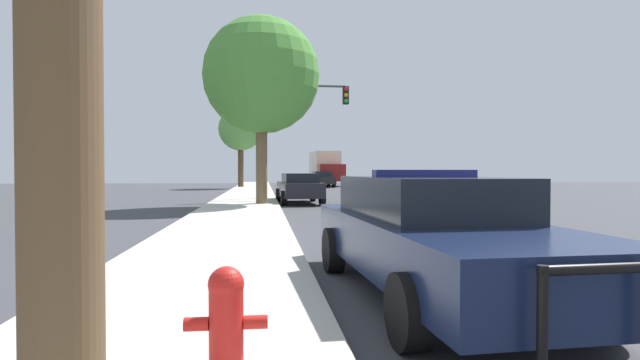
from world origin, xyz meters
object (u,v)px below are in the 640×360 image
object	(u,v)px
car_background_distant	(322,179)
car_background_midblock	(299,187)
police_car	(431,233)
tree_sidewalk_mid	(261,76)
traffic_light	(297,116)
fire_hydrant	(226,317)
tree_sidewalk_far	(241,129)
box_truck	(326,168)

from	to	relation	value
car_background_distant	car_background_midblock	xyz separation A→B (m)	(-3.61, -21.82, -0.02)
police_car	car_background_distant	distance (m)	38.97
car_background_midblock	tree_sidewalk_mid	size ratio (longest dim) A/B	0.59
traffic_light	car_background_distant	size ratio (longest dim) A/B	1.26
fire_hydrant	traffic_light	distance (m)	22.05
tree_sidewalk_mid	traffic_light	bearing A→B (deg)	66.43
tree_sidewalk_far	car_background_midblock	bearing A→B (deg)	-79.97
box_truck	traffic_light	bearing A→B (deg)	76.82
car_background_distant	car_background_midblock	size ratio (longest dim) A/B	1.00
car_background_distant	tree_sidewalk_far	bearing A→B (deg)	-166.09
traffic_light	box_truck	distance (m)	24.81
car_background_distant	box_truck	xyz separation A→B (m)	(0.97, 4.71, 1.05)
car_background_distant	box_truck	bearing A→B (deg)	76.81
traffic_light	box_truck	size ratio (longest dim) A/B	0.78
traffic_light	box_truck	bearing A→B (deg)	79.38
car_background_midblock	car_background_distant	bearing A→B (deg)	77.68
car_background_distant	police_car	bearing A→B (deg)	-96.39
box_truck	tree_sidewalk_far	world-z (taller)	tree_sidewalk_far
car_background_distant	car_background_midblock	bearing A→B (deg)	-100.97
car_background_midblock	tree_sidewalk_far	xyz separation A→B (m)	(-3.51, 19.85, 4.27)
police_car	traffic_light	world-z (taller)	traffic_light
fire_hydrant	car_background_distant	distance (m)	41.58
tree_sidewalk_far	tree_sidewalk_mid	bearing A→B (deg)	-85.24
car_background_distant	tree_sidewalk_mid	bearing A→B (deg)	-104.30
tree_sidewalk_mid	car_background_midblock	bearing A→B (deg)	45.48
tree_sidewalk_mid	car_background_distant	bearing A→B (deg)	77.26
box_truck	car_background_distant	bearing A→B (deg)	75.81
police_car	tree_sidewalk_far	bearing A→B (deg)	-87.03
fire_hydrant	tree_sidewalk_mid	bearing A→B (deg)	89.34
traffic_light	car_background_midblock	bearing A→B (deg)	-90.83
car_background_midblock	traffic_light	bearing A→B (deg)	86.26
police_car	tree_sidewalk_far	world-z (taller)	tree_sidewalk_far
police_car	box_truck	distance (m)	43.76
box_truck	tree_sidewalk_mid	xyz separation A→B (m)	(-6.30, -28.27, 3.67)
traffic_light	car_background_distant	xyz separation A→B (m)	(3.58, 19.56, -3.47)
tree_sidewalk_mid	tree_sidewalk_far	bearing A→B (deg)	94.76
box_truck	police_car	bearing A→B (deg)	81.87
fire_hydrant	tree_sidewalk_far	size ratio (longest dim) A/B	0.11
tree_sidewalk_far	police_car	bearing A→B (deg)	-84.04
box_truck	tree_sidewalk_mid	bearing A→B (deg)	74.88
police_car	car_background_midblock	xyz separation A→B (m)	(-0.34, 17.01, -0.02)
fire_hydrant	car_background_midblock	bearing A→B (deg)	84.36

